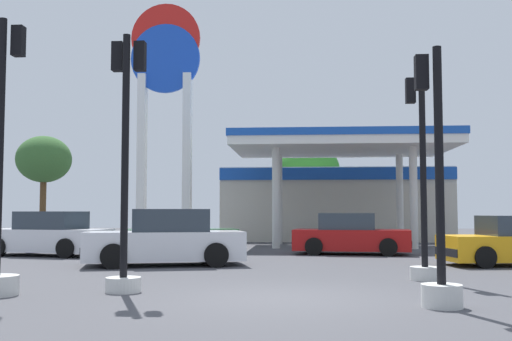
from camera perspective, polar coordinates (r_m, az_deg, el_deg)
The scene contains 12 objects.
ground_plane at distance 10.86m, azimuth 2.59°, elevation -11.83°, with size 90.00×90.00×0.00m, color #47474C.
gas_station at distance 32.69m, azimuth 7.32°, elevation -2.64°, with size 11.66×13.01×4.80m.
station_pole_sign at distance 31.09m, azimuth -8.49°, elevation 7.25°, with size 3.49×0.56×11.98m.
car_0 at distance 17.45m, azimuth -8.47°, elevation -6.43°, with size 4.72×2.87×1.58m.
car_1 at distance 22.20m, azimuth -18.86°, elevation -5.78°, with size 4.50×2.60×1.51m.
car_4 at distance 21.98m, azimuth 8.85°, elevation -6.03°, with size 4.23×2.22×1.45m.
car_6 at distance 22.61m, azimuth -7.09°, elevation -5.99°, with size 4.35×2.73×1.45m.
traffic_signal_0 at distance 11.82m, azimuth -12.12°, elevation -1.43°, with size 0.66×0.69×4.90m.
traffic_signal_1 at distance 10.14m, azimuth 16.67°, elevation -5.09°, with size 0.65×0.68×4.17m.
traffic_signal_3 at distance 14.04m, azimuth 15.28°, elevation -3.68°, with size 0.66×0.69×4.64m.
tree_0 at distance 40.82m, azimuth -19.22°, elevation 0.94°, with size 3.43×3.43×6.29m.
tree_1 at distance 39.09m, azimuth 4.88°, elevation -0.03°, with size 4.06×4.06×5.91m.
Camera 1 is at (0.30, -10.75, 1.51)m, focal length 42.79 mm.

